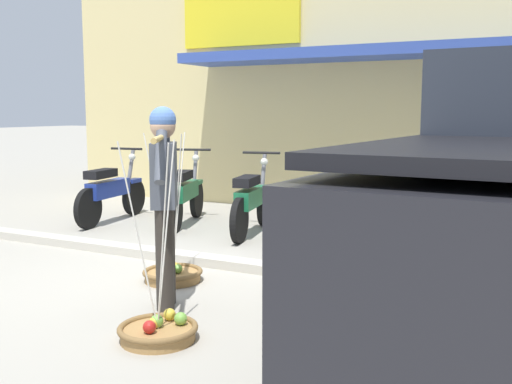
# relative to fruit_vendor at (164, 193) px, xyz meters

# --- Properties ---
(ground_plane) EXTENTS (90.00, 90.00, 0.00)m
(ground_plane) POSITION_rel_fruit_vendor_xyz_m (-0.37, 0.65, -0.98)
(ground_plane) COLOR #9E998C
(sidewalk_curb) EXTENTS (20.00, 0.24, 0.10)m
(sidewalk_curb) POSITION_rel_fruit_vendor_xyz_m (-0.37, 1.35, -0.93)
(sidewalk_curb) COLOR #BAB4A5
(sidewalk_curb) RESTS_ON ground
(fruit_vendor) EXTENTS (0.83, 1.34, 1.70)m
(fruit_vendor) POSITION_rel_fruit_vendor_xyz_m (0.00, 0.00, 0.00)
(fruit_vendor) COLOR #2D2823
(fruit_vendor) RESTS_ON ground
(fruit_basket_left_side) EXTENTS (0.59, 0.59, 1.45)m
(fruit_basket_left_side) POSITION_rel_fruit_vendor_xyz_m (-0.40, 0.66, -0.90)
(fruit_basket_left_side) COLOR #9E7542
(fruit_basket_left_side) RESTS_ON ground
(fruit_basket_right_side) EXTENTS (0.59, 0.59, 1.45)m
(fruit_basket_right_side) POSITION_rel_fruit_vendor_xyz_m (0.40, -0.66, -0.90)
(fruit_basket_right_side) COLOR #9E7542
(fruit_basket_right_side) RESTS_ON ground
(motorcycle_nearest_shop) EXTENTS (0.54, 1.81, 1.09)m
(motorcycle_nearest_shop) POSITION_rel_fruit_vendor_xyz_m (-3.05, 2.87, -0.52)
(motorcycle_nearest_shop) COLOR black
(motorcycle_nearest_shop) RESTS_ON ground
(motorcycle_second_in_row) EXTENTS (0.74, 1.75, 1.09)m
(motorcycle_second_in_row) POSITION_rel_fruit_vendor_xyz_m (-1.93, 3.18, -0.52)
(motorcycle_second_in_row) COLOR black
(motorcycle_second_in_row) RESTS_ON ground
(motorcycle_third_in_row) EXTENTS (0.58, 1.80, 1.09)m
(motorcycle_third_in_row) POSITION_rel_fruit_vendor_xyz_m (-0.76, 3.03, -0.52)
(motorcycle_third_in_row) COLOR black
(motorcycle_third_in_row) RESTS_ON ground
(motorcycle_end_of_row) EXTENTS (0.54, 1.81, 1.09)m
(motorcycle_end_of_row) POSITION_rel_fruit_vendor_xyz_m (0.42, 2.66, -0.52)
(motorcycle_end_of_row) COLOR black
(motorcycle_end_of_row) RESTS_ON ground
(storefront_building) EXTENTS (13.00, 6.00, 4.20)m
(storefront_building) POSITION_rel_fruit_vendor_xyz_m (0.82, 7.71, 1.13)
(storefront_building) COLOR #DBC684
(storefront_building) RESTS_ON ground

